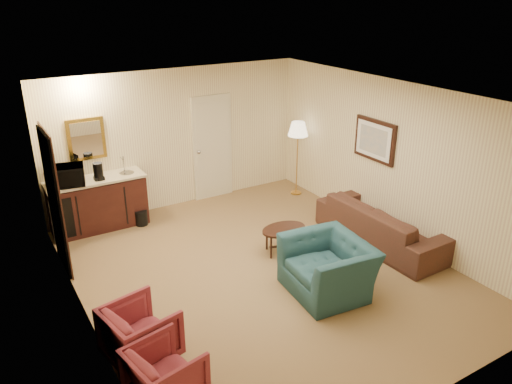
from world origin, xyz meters
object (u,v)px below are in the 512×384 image
sofa (383,218)px  waste_bin (141,218)px  teal_armchair (328,259)px  coffee_table (284,240)px  microwave (65,174)px  rose_chair_far (165,372)px  coffee_maker (98,171)px  wetbar_cabinet (98,203)px  floor_lamp (297,158)px  rose_chair_near (140,331)px

sofa → waste_bin: bearing=48.5°
teal_armchair → coffee_table: (0.10, 1.22, -0.29)m
waste_bin → microwave: 1.51m
rose_chair_far → microwave: size_ratio=1.16×
coffee_maker → teal_armchair: bearing=-75.8°
wetbar_cabinet → teal_armchair: (2.15, -3.62, 0.04)m
floor_lamp → rose_chair_far: bearing=-138.8°
sofa → waste_bin: sofa is taller
rose_chair_far → waste_bin: 4.22m
teal_armchair → rose_chair_near: bearing=-85.0°
microwave → coffee_maker: 0.53m
microwave → coffee_maker: size_ratio=2.01×
rose_chair_near → waste_bin: (1.15, 3.33, -0.23)m
sofa → teal_armchair: size_ratio=2.01×
rose_chair_far → coffee_table: 3.35m
coffee_table → sofa: bearing=-20.2°
rose_chair_far → floor_lamp: (4.35, 3.81, 0.41)m
coffee_maker → wetbar_cabinet: bearing=100.5°
coffee_table → coffee_maker: bearing=133.6°
rose_chair_near → coffee_maker: (0.55, 3.50, 0.70)m
teal_armchair → waste_bin: 3.69m
rose_chair_near → microwave: 3.60m
waste_bin → coffee_maker: bearing=163.9°
wetbar_cabinet → waste_bin: 0.77m
sofa → microwave: bearing=55.0°
rose_chair_far → coffee_table: size_ratio=0.94×
coffee_table → waste_bin: (-1.60, 2.13, -0.08)m
sofa → coffee_table: size_ratio=3.14×
rose_chair_near → waste_bin: bearing=-30.8°
rose_chair_far → coffee_table: rose_chair_far is taller
wetbar_cabinet → microwave: 0.82m
rose_chair_near → coffee_maker: 3.61m
sofa → teal_armchair: (-1.65, -0.65, 0.05)m
sofa → rose_chair_far: size_ratio=3.36×
waste_bin → teal_armchair: bearing=-65.9°
microwave → rose_chair_far: bearing=-77.8°
coffee_table → waste_bin: size_ratio=2.71×
coffee_table → rose_chair_far: bearing=-145.1°
wetbar_cabinet → waste_bin: size_ratio=6.03×
sofa → rose_chair_near: sofa is taller
wetbar_cabinet → floor_lamp: (3.85, -0.51, 0.29)m
sofa → microwave: size_ratio=3.88×
coffee_table → floor_lamp: size_ratio=0.49×
coffee_table → floor_lamp: 2.54m
microwave → coffee_table: bearing=-28.0°
wetbar_cabinet → microwave: microwave is taller
wetbar_cabinet → waste_bin: bearing=-22.4°
wetbar_cabinet → coffee_table: (2.25, -2.40, -0.25)m
coffee_table → microwave: 3.70m
rose_chair_near → rose_chair_far: (0.00, -0.72, -0.03)m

